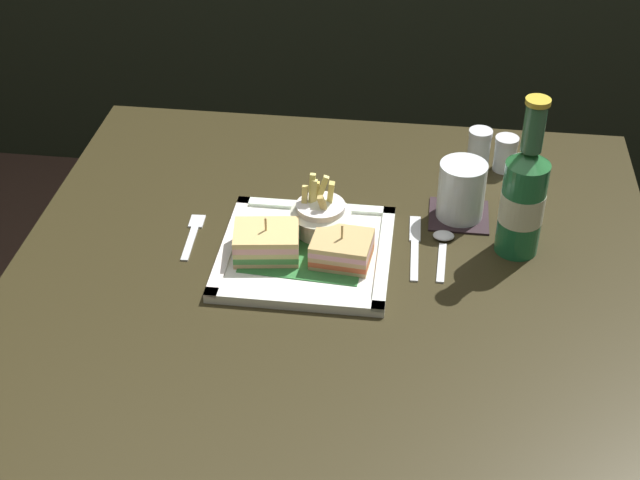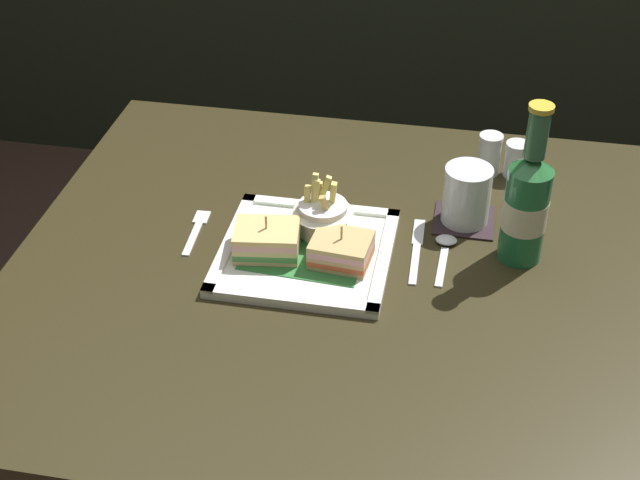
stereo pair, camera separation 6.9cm
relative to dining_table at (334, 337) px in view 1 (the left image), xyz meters
The scene contains 13 objects.
dining_table is the anchor object (origin of this frame).
square_plate 0.17m from the dining_table, 161.58° to the left, with size 0.27×0.27×0.02m.
sandwich_half_left 0.21m from the dining_table, behind, with size 0.11×0.09×0.07m.
sandwich_half_right 0.18m from the dining_table, 13.94° to the right, with size 0.10×0.08×0.07m.
fries_cup 0.22m from the dining_table, 114.13° to the left, with size 0.10×0.10×0.10m.
beer_bottle 0.39m from the dining_table, 15.30° to the left, with size 0.07×0.07×0.27m.
drink_coaster 0.29m from the dining_table, 39.54° to the left, with size 0.10×0.10×0.00m, color black.
water_glass 0.32m from the dining_table, 39.54° to the left, with size 0.08×0.08×0.10m.
fork 0.29m from the dining_table, 167.88° to the left, with size 0.03×0.13×0.00m.
knife 0.21m from the dining_table, 28.95° to the left, with size 0.02×0.18×0.00m.
spoon 0.24m from the dining_table, 23.71° to the left, with size 0.04×0.13×0.01m.
salt_shaker 0.44m from the dining_table, 55.18° to the left, with size 0.04×0.04×0.08m.
pepper_shaker 0.46m from the dining_table, 49.86° to the left, with size 0.04×0.04×0.07m.
Camera 1 is at (0.12, -1.14, 1.60)m, focal length 51.59 mm.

